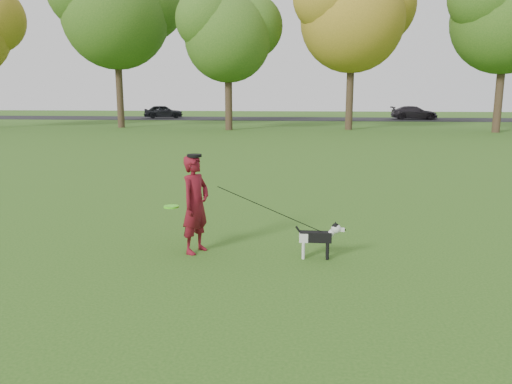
# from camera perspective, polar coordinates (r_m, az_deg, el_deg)

# --- Properties ---
(ground) EXTENTS (120.00, 120.00, 0.00)m
(ground) POSITION_cam_1_polar(r_m,az_deg,el_deg) (8.20, -2.45, -6.14)
(ground) COLOR #285116
(ground) RESTS_ON ground
(road) EXTENTS (120.00, 7.00, 0.02)m
(road) POSITION_cam_1_polar(r_m,az_deg,el_deg) (47.82, 4.36, 8.34)
(road) COLOR black
(road) RESTS_ON ground
(man) EXTENTS (0.57, 0.66, 1.53)m
(man) POSITION_cam_1_polar(r_m,az_deg,el_deg) (7.74, -6.93, -1.40)
(man) COLOR maroon
(man) RESTS_ON ground
(dog) EXTENTS (0.75, 0.15, 0.57)m
(dog) POSITION_cam_1_polar(r_m,az_deg,el_deg) (7.55, 7.27, -5.02)
(dog) COLOR black
(dog) RESTS_ON ground
(car_left) EXTENTS (3.95, 2.35, 1.26)m
(car_left) POSITION_cam_1_polar(r_m,az_deg,el_deg) (49.72, -10.54, 9.03)
(car_left) COLOR black
(car_left) RESTS_ON road
(car_right) EXTENTS (4.19, 1.73, 1.21)m
(car_right) POSITION_cam_1_polar(r_m,az_deg,el_deg) (48.81, 17.62, 8.63)
(car_right) COLOR #262228
(car_right) RESTS_ON road
(man_held_items) EXTENTS (2.49, 0.31, 1.16)m
(man_held_items) POSITION_cam_1_polar(r_m,az_deg,el_deg) (7.50, 1.44, -1.93)
(man_held_items) COLOR #51E91D
(man_held_items) RESTS_ON ground
(tree_row) EXTENTS (51.74, 8.86, 12.01)m
(tree_row) POSITION_cam_1_polar(r_m,az_deg,el_deg) (34.27, 1.42, 19.60)
(tree_row) COLOR #38281C
(tree_row) RESTS_ON ground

